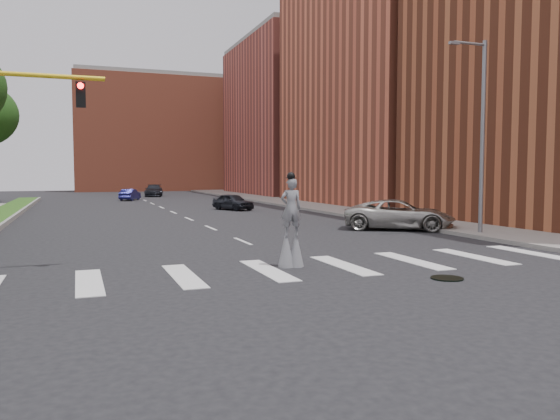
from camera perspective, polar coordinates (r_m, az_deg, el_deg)
The scene contains 13 objects.
ground_plane at distance 16.26m, azimuth 4.19°, elevation -6.63°, with size 160.00×160.00×0.00m, color black.
median_curb at distance 34.84m, azimuth -26.61°, elevation -1.13°, with size 0.20×60.00×0.28m, color gray.
sidewalk_right at distance 44.02m, azimuth 5.41°, elevation 0.20°, with size 5.00×90.00×0.18m, color gray.
manhole at distance 16.10m, azimuth 17.06°, elevation -6.83°, with size 0.90×0.90×0.04m, color black.
building_mid at distance 53.72m, azimuth 12.50°, elevation 13.55°, with size 16.00×22.00×24.00m, color #C0583C.
building_far at distance 74.61m, azimuth 2.26°, elevation 9.38°, with size 16.00×22.00×20.00m, color #B04D41.
building_backdrop at distance 93.58m, azimuth -12.75°, elevation 7.58°, with size 26.00×14.00×18.00m, color #C0583C.
streetlight at distance 27.09m, azimuth 20.26°, elevation 7.77°, with size 2.05×0.20×9.00m.
stilt_performer at distance 17.18m, azimuth 1.15°, elevation -1.97°, with size 0.84×0.54×2.99m.
suv_crossing at distance 29.00m, azimuth 12.33°, elevation -0.48°, with size 2.59×5.62×1.56m, color #ABA8A1.
car_near at distance 43.07m, azimuth -4.95°, elevation 0.86°, with size 1.54×3.82×1.30m, color black.
car_mid at distance 59.73m, azimuth -15.40°, elevation 1.55°, with size 1.26×3.61×1.19m, color navy.
car_far at distance 68.77m, azimuth -13.05°, elevation 2.01°, with size 2.04×5.01×1.45m, color black.
Camera 1 is at (-6.68, -14.52, 3.00)m, focal length 35.00 mm.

